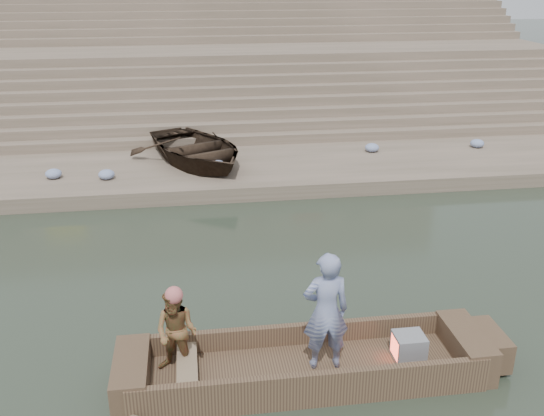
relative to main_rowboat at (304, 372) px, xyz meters
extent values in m
plane|color=#242F23|center=(-2.75, 1.42, -0.11)|extent=(120.00, 120.00, 0.00)
cube|color=#836F5D|center=(-2.75, 9.42, 0.09)|extent=(32.00, 4.00, 0.40)
cube|color=#836F5D|center=(-2.75, 16.92, 1.29)|extent=(32.00, 3.00, 2.80)
cube|color=#836F5D|center=(-2.75, 23.92, 2.49)|extent=(32.00, 3.00, 5.20)
cube|color=#836F5D|center=(-2.75, 11.67, 0.24)|extent=(32.00, 0.50, 0.70)
cube|color=#836F5D|center=(-2.75, 12.17, 0.39)|extent=(32.00, 0.50, 1.00)
cube|color=#836F5D|center=(-2.75, 12.67, 0.54)|extent=(32.00, 0.50, 1.30)
cube|color=#836F5D|center=(-2.75, 13.17, 0.69)|extent=(32.00, 0.50, 1.60)
cube|color=#836F5D|center=(-2.75, 13.67, 0.84)|extent=(32.00, 0.50, 1.90)
cube|color=#836F5D|center=(-2.75, 14.17, 0.99)|extent=(32.00, 0.50, 2.20)
cube|color=#836F5D|center=(-2.75, 14.67, 1.14)|extent=(32.00, 0.50, 2.50)
cube|color=#836F5D|center=(-2.75, 15.17, 1.29)|extent=(32.00, 0.50, 2.80)
cube|color=#836F5D|center=(-2.75, 18.67, 1.44)|extent=(32.00, 0.50, 3.10)
cube|color=#836F5D|center=(-2.75, 19.17, 1.59)|extent=(32.00, 0.50, 3.40)
cube|color=#836F5D|center=(-2.75, 19.67, 1.74)|extent=(32.00, 0.50, 3.70)
cube|color=#836F5D|center=(-2.75, 20.17, 1.89)|extent=(32.00, 0.50, 4.00)
cube|color=#836F5D|center=(-2.75, 20.67, 2.04)|extent=(32.00, 0.50, 4.30)
cube|color=#836F5D|center=(-2.75, 21.17, 2.19)|extent=(32.00, 0.50, 4.60)
cube|color=#836F5D|center=(-2.75, 21.67, 2.34)|extent=(32.00, 0.50, 4.90)
cube|color=#836F5D|center=(-2.75, 22.17, 2.49)|extent=(32.00, 0.50, 5.20)
cube|color=brown|center=(0.00, 0.00, 0.00)|extent=(5.00, 1.30, 0.22)
cube|color=brown|center=(0.00, -0.62, 0.17)|extent=(5.20, 0.12, 0.56)
cube|color=brown|center=(0.00, 0.62, 0.17)|extent=(5.20, 0.12, 0.56)
cube|color=brown|center=(-2.55, 0.00, 0.19)|extent=(0.50, 1.30, 0.60)
cube|color=brown|center=(2.55, 0.00, 0.19)|extent=(0.50, 1.30, 0.60)
cube|color=brown|center=(2.95, 0.00, 0.21)|extent=(0.35, 0.90, 0.50)
cube|color=#937A5B|center=(-1.75, 0.00, 0.29)|extent=(0.30, 1.20, 0.08)
sphere|color=#BF5F5E|center=(-1.88, 0.16, 1.40)|extent=(0.26, 0.26, 0.26)
imported|color=navy|center=(0.29, -0.01, 1.05)|extent=(0.69, 0.45, 1.88)
imported|color=#236A2A|center=(-1.88, 0.16, 0.79)|extent=(0.81, 0.74, 1.35)
cube|color=slate|center=(1.62, 0.00, 0.31)|extent=(0.46, 0.42, 0.40)
cube|color=#E5593F|center=(1.41, 0.00, 0.31)|extent=(0.04, 0.34, 0.32)
imported|color=#2D2116|center=(-1.34, 9.77, 0.74)|extent=(4.62, 5.24, 0.90)
ellipsoid|color=#3F5999|center=(-0.79, 9.15, 0.42)|extent=(0.44, 0.44, 0.26)
ellipsoid|color=#3F5999|center=(4.12, 10.21, 0.42)|extent=(0.44, 0.44, 0.26)
ellipsoid|color=#3F5999|center=(-5.28, 8.96, 0.42)|extent=(0.44, 0.44, 0.26)
ellipsoid|color=#3F5999|center=(7.61, 10.20, 0.42)|extent=(0.44, 0.44, 0.26)
ellipsoid|color=#3F5999|center=(-3.84, 8.70, 0.42)|extent=(0.44, 0.44, 0.26)
camera|label=1|loc=(-1.55, -7.38, 5.73)|focal=39.78mm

